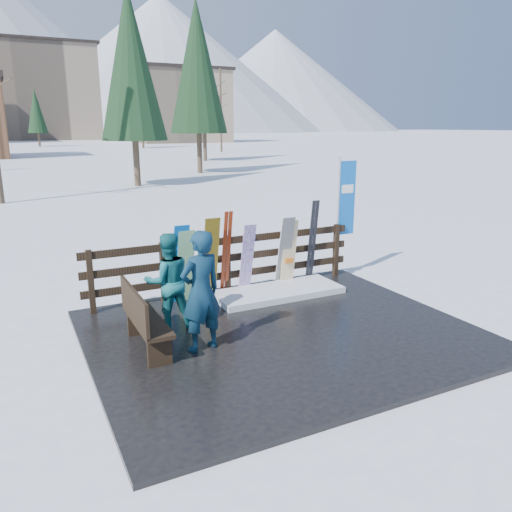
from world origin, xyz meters
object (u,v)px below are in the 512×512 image
snowboard_1 (186,266)px  snowboard_4 (285,252)px  snowboard_5 (289,253)px  person_front (201,291)px  rental_flag (345,203)px  person_back (168,281)px  snowboard_3 (247,259)px  bench (142,317)px  snowboard_0 (181,264)px  snowboard_2 (211,258)px

snowboard_1 → snowboard_4: snowboard_4 is taller
snowboard_5 → person_front: size_ratio=0.78×
rental_flag → person_back: rental_flag is taller
snowboard_3 → person_back: bearing=-151.8°
snowboard_1 → snowboard_3: size_ratio=1.00×
snowboard_1 → rental_flag: bearing=4.1°
snowboard_5 → person_back: (-2.85, -1.02, 0.09)m
person_back → snowboard_4: bearing=-156.7°
snowboard_5 → person_front: (-2.66, -2.04, 0.20)m
bench → snowboard_5: (3.45, 1.68, 0.19)m
bench → snowboard_1: 2.10m
snowboard_0 → bench: bearing=-124.2°
bench → person_back: 0.94m
snowboard_1 → snowboard_0: bearing=180.0°
snowboard_0 → snowboard_4: 2.20m
snowboard_1 → snowboard_5: 2.21m
snowboard_3 → rental_flag: size_ratio=0.55×
snowboard_2 → person_back: snowboard_2 is taller
snowboard_0 → snowboard_5: size_ratio=1.10×
snowboard_5 → person_back: person_back is taller
snowboard_3 → rental_flag: 2.66m
snowboard_5 → snowboard_2: bearing=180.0°
bench → snowboard_4: 3.75m
person_front → person_back: person_front is taller
person_back → snowboard_0: bearing=-115.1°
snowboard_2 → snowboard_3: size_ratio=1.13×
bench → snowboard_2: snowboard_2 is taller
person_front → snowboard_4: bearing=-154.2°
snowboard_1 → snowboard_3: (1.26, 0.00, -0.00)m
rental_flag → person_back: bearing=-163.6°
snowboard_1 → person_front: 2.10m
bench → snowboard_2: 2.44m
snowboard_3 → snowboard_4: bearing=0.0°
snowboard_5 → snowboard_0: bearing=180.0°
snowboard_1 → person_back: person_back is taller
snowboard_2 → bench: bearing=-135.9°
snowboard_4 → person_front: (-2.56, -2.04, 0.17)m
rental_flag → snowboard_5: bearing=-170.1°
bench → snowboard_3: bearing=33.9°
bench → rental_flag: bearing=21.4°
snowboard_4 → snowboard_1: bearing=-180.0°
snowboard_0 → snowboard_2: snowboard_2 is taller
snowboard_4 → person_back: (-2.75, -1.02, 0.06)m
snowboard_2 → person_front: bearing=-115.0°
bench → person_back: size_ratio=0.94×
bench → snowboard_1: bearing=53.6°
snowboard_4 → rental_flag: size_ratio=0.58×
rental_flag → person_front: bearing=-151.2°
bench → person_front: bearing=-24.3°
bench → snowboard_0: snowboard_0 is taller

